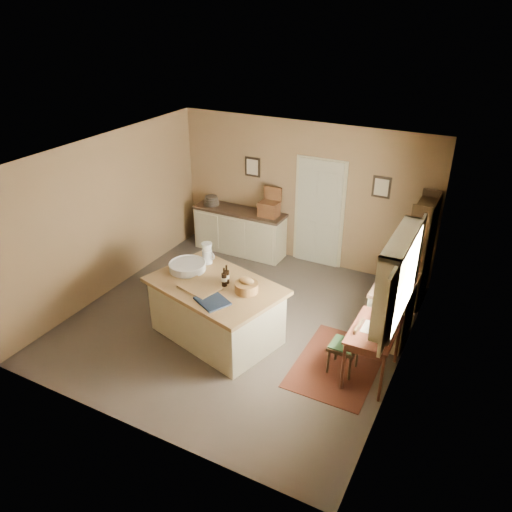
{
  "coord_description": "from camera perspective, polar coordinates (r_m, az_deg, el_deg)",
  "views": [
    {
      "loc": [
        3.28,
        -5.72,
        4.61
      ],
      "look_at": [
        0.21,
        0.19,
        1.15
      ],
      "focal_mm": 35.0,
      "sensor_mm": 36.0,
      "label": 1
    }
  ],
  "objects": [
    {
      "name": "window",
      "position": [
        6.37,
        16.27,
        -2.46
      ],
      "size": [
        0.25,
        1.99,
        1.12
      ],
      "color": "beige",
      "rests_on": "ground"
    },
    {
      "name": "ceiling",
      "position": [
        6.86,
        -2.35,
        11.29
      ],
      "size": [
        5.0,
        5.0,
        0.0
      ],
      "primitive_type": "plane",
      "color": "silver",
      "rests_on": "wall_back"
    },
    {
      "name": "wall_back",
      "position": [
        9.43,
        5.37,
        7.11
      ],
      "size": [
        5.0,
        0.1,
        2.7
      ],
      "primitive_type": "cube",
      "color": "olive",
      "rests_on": "ground"
    },
    {
      "name": "shelving_unit",
      "position": [
        8.58,
        18.46,
        0.51
      ],
      "size": [
        0.32,
        0.84,
        1.86
      ],
      "color": "#2F2013",
      "rests_on": "ground"
    },
    {
      "name": "right_cabinet",
      "position": [
        7.79,
        15.24,
        -5.85
      ],
      "size": [
        0.56,
        1.0,
        0.99
      ],
      "color": "beige",
      "rests_on": "ground"
    },
    {
      "name": "door",
      "position": [
        9.4,
        7.2,
        5.0
      ],
      "size": [
        0.97,
        0.06,
        2.11
      ],
      "primitive_type": "cube",
      "color": "beige",
      "rests_on": "ground"
    },
    {
      "name": "desk_chair",
      "position": [
        6.97,
        10.01,
        -10.13
      ],
      "size": [
        0.39,
        0.39,
        0.81
      ],
      "primitive_type": null,
      "rotation": [
        0.0,
        0.0,
        -0.03
      ],
      "color": "#2F2013",
      "rests_on": "ground"
    },
    {
      "name": "wall_left",
      "position": [
        8.76,
        -16.6,
        4.43
      ],
      "size": [
        0.1,
        5.0,
        2.7
      ],
      "primitive_type": "cube",
      "color": "olive",
      "rests_on": "ground"
    },
    {
      "name": "rug",
      "position": [
        7.3,
        9.29,
        -12.12
      ],
      "size": [
        1.1,
        1.6,
        0.01
      ],
      "primitive_type": "cube",
      "rotation": [
        0.0,
        0.0,
        0.0
      ],
      "color": "#562214",
      "rests_on": "ground"
    },
    {
      "name": "wall_right",
      "position": [
        6.63,
        17.07,
        -3.33
      ],
      "size": [
        0.1,
        5.0,
        2.7
      ],
      "primitive_type": "cube",
      "color": "olive",
      "rests_on": "ground"
    },
    {
      "name": "sideboard",
      "position": [
        9.99,
        -1.84,
        3.02
      ],
      "size": [
        1.88,
        0.54,
        1.18
      ],
      "color": "beige",
      "rests_on": "ground"
    },
    {
      "name": "writing_desk",
      "position": [
        6.81,
        13.33,
        -8.74
      ],
      "size": [
        0.58,
        0.95,
        0.82
      ],
      "color": "#3D1D14",
      "rests_on": "ground"
    },
    {
      "name": "framed_prints",
      "position": [
        9.22,
        6.58,
        9.01
      ],
      "size": [
        2.82,
        0.02,
        0.38
      ],
      "color": "black",
      "rests_on": "ground"
    },
    {
      "name": "work_island",
      "position": [
        7.5,
        -4.61,
        -6.01
      ],
      "size": [
        2.18,
        1.71,
        1.2
      ],
      "rotation": [
        0.0,
        0.0,
        -0.26
      ],
      "color": "beige",
      "rests_on": "ground"
    },
    {
      "name": "ground",
      "position": [
        8.04,
        -1.98,
        -7.52
      ],
      "size": [
        5.0,
        5.0,
        0.0
      ],
      "primitive_type": "plane",
      "color": "brown",
      "rests_on": "ground"
    },
    {
      "name": "wall_front",
      "position": [
        5.63,
        -14.87,
        -8.95
      ],
      "size": [
        5.0,
        0.1,
        2.7
      ],
      "primitive_type": "cube",
      "color": "olive",
      "rests_on": "ground"
    }
  ]
}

